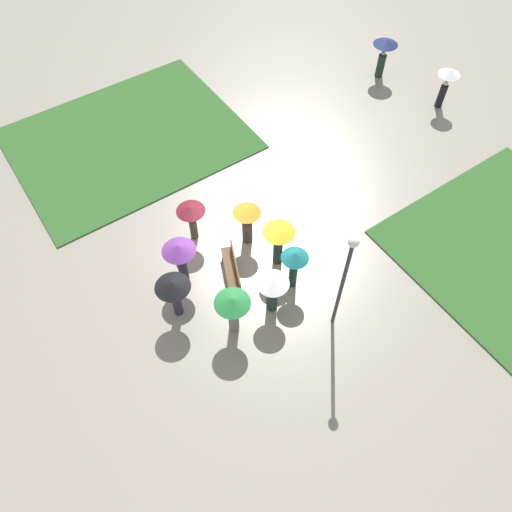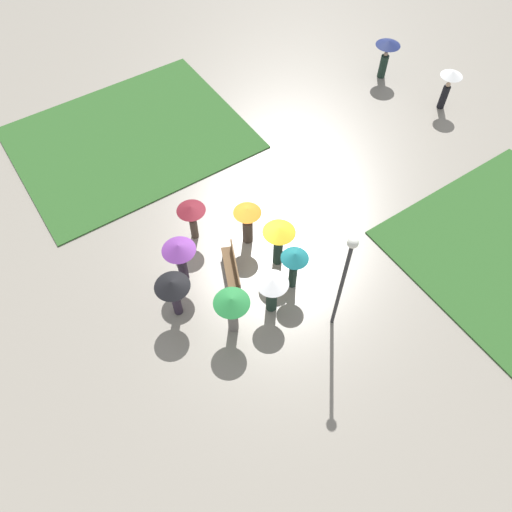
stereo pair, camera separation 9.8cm
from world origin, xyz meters
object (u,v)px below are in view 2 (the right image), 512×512
object	(u,v)px
crowd_person_teal	(294,262)
lone_walker_far_path	(387,51)
park_bench	(233,268)
crowd_person_green	(232,307)
lamp_post	(345,274)
crowd_person_white	(272,288)
crowd_person_black	(173,289)
crowd_person_yellow	(279,238)
crowd_person_purple	(180,254)
crowd_person_orange	(247,219)
lone_walker_mid_plaza	(449,82)
crowd_person_maroon	(192,214)

from	to	relation	value
crowd_person_teal	lone_walker_far_path	bearing A→B (deg)	-65.03
crowd_person_teal	park_bench	bearing A→B (deg)	36.94
park_bench	crowd_person_green	bearing A→B (deg)	-8.68
lamp_post	lone_walker_far_path	size ratio (longest dim) A/B	2.40
crowd_person_white	lone_walker_far_path	xyz separation A→B (m)	(-7.77, 12.10, 0.14)
crowd_person_black	crowd_person_green	world-z (taller)	crowd_person_green
crowd_person_yellow	crowd_person_purple	world-z (taller)	crowd_person_purple
lone_walker_far_path	crowd_person_orange	bearing A→B (deg)	-158.94
crowd_person_orange	park_bench	bearing A→B (deg)	-48.92
park_bench	crowd_person_purple	distance (m)	2.04
crowd_person_orange	lone_walker_mid_plaza	world-z (taller)	lone_walker_mid_plaza
crowd_person_orange	crowd_person_teal	distance (m)	2.57
crowd_person_orange	lone_walker_mid_plaza	distance (m)	11.97
lamp_post	crowd_person_purple	xyz separation A→B (m)	(-4.35, -3.32, -1.46)
lone_walker_mid_plaza	crowd_person_maroon	bearing A→B (deg)	-52.49
lamp_post	crowd_person_maroon	size ratio (longest dim) A/B	2.70
lamp_post	crowd_person_yellow	size ratio (longest dim) A/B	2.36
crowd_person_white	lone_walker_far_path	size ratio (longest dim) A/B	0.92
crowd_person_white	crowd_person_green	world-z (taller)	crowd_person_green
crowd_person_white	crowd_person_teal	bearing A→B (deg)	-69.15
lamp_post	crowd_person_orange	xyz separation A→B (m)	(-4.53, -0.47, -1.74)
crowd_person_black	crowd_person_green	size ratio (longest dim) A/B	1.00
crowd_person_orange	crowd_person_green	bearing A→B (deg)	-38.14
lamp_post	park_bench	bearing A→B (deg)	-152.43
crowd_person_black	lone_walker_mid_plaza	world-z (taller)	lone_walker_mid_plaza
crowd_person_black	crowd_person_purple	distance (m)	1.38
crowd_person_maroon	crowd_person_white	distance (m)	4.24
park_bench	lamp_post	distance (m)	4.63
crowd_person_yellow	crowd_person_green	distance (m)	3.14
park_bench	crowd_person_purple	bearing A→B (deg)	-97.28
lamp_post	crowd_person_green	size ratio (longest dim) A/B	2.43
crowd_person_teal	lone_walker_far_path	size ratio (longest dim) A/B	0.98
crowd_person_orange	crowd_person_green	world-z (taller)	crowd_person_green
park_bench	lone_walker_far_path	size ratio (longest dim) A/B	1.02
lone_walker_far_path	lone_walker_mid_plaza	distance (m)	3.43
lone_walker_mid_plaza	crowd_person_orange	bearing A→B (deg)	-46.24
lamp_post	crowd_person_teal	xyz separation A→B (m)	(-1.97, -0.26, -1.55)
lamp_post	crowd_person_orange	distance (m)	4.87
crowd_person_yellow	crowd_person_teal	xyz separation A→B (m)	(1.12, -0.15, -0.02)
park_bench	lone_walker_far_path	bearing A→B (deg)	138.63
crowd_person_yellow	crowd_person_white	world-z (taller)	crowd_person_yellow
crowd_person_maroon	crowd_person_orange	xyz separation A→B (m)	(1.28, 1.58, -0.10)
lamp_post	crowd_person_black	size ratio (longest dim) A/B	2.44
crowd_person_maroon	crowd_person_green	size ratio (longest dim) A/B	0.90
lamp_post	lone_walker_mid_plaza	size ratio (longest dim) A/B	2.38
crowd_person_white	lone_walker_far_path	bearing A→B (deg)	-53.60
crowd_person_white	crowd_person_purple	distance (m)	3.35
crowd_person_orange	lone_walker_far_path	xyz separation A→B (m)	(-4.86, 11.16, 0.18)
crowd_person_teal	lone_walker_mid_plaza	xyz separation A→B (m)	(-4.07, 11.67, -0.02)
park_bench	lone_walker_mid_plaza	distance (m)	13.50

